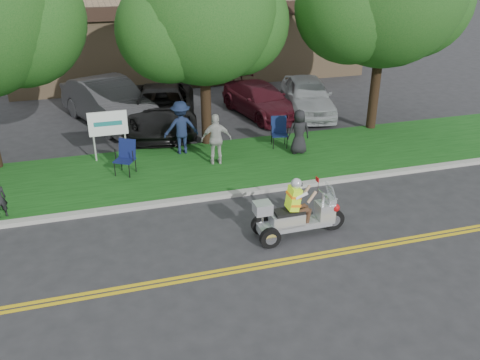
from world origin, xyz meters
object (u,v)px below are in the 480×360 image
object	(u,v)px
trike_scooter	(296,216)
lawn_chair_b	(279,130)
lawn_chair_a	(126,155)
parked_car_mid	(162,109)
spectator_adult_right	(216,139)
parked_car_far_right	(307,96)
parked_car_right	(261,100)
parked_car_left	(109,102)

from	to	relation	value
trike_scooter	lawn_chair_b	xyz separation A→B (m)	(1.66, 5.67, 0.14)
lawn_chair_a	parked_car_mid	size ratio (longest dim) A/B	0.19
trike_scooter	parked_car_mid	distance (m)	9.24
spectator_adult_right	parked_car_mid	size ratio (longest dim) A/B	0.30
parked_car_mid	parked_car_far_right	size ratio (longest dim) A/B	1.22
parked_car_mid	parked_car_right	size ratio (longest dim) A/B	1.24
lawn_chair_a	lawn_chair_b	size ratio (longest dim) A/B	1.02
lawn_chair_b	parked_car_left	size ratio (longest dim) A/B	0.19
parked_car_left	lawn_chair_a	bearing A→B (deg)	-110.56
parked_car_left	parked_car_mid	size ratio (longest dim) A/B	0.97
spectator_adult_right	parked_car_far_right	distance (m)	6.64
lawn_chair_a	parked_car_right	xyz separation A→B (m)	(5.95, 4.62, -0.05)
parked_car_far_right	lawn_chair_a	bearing A→B (deg)	-139.67
lawn_chair_a	parked_car_left	xyz separation A→B (m)	(-0.19, 5.24, 0.19)
trike_scooter	spectator_adult_right	size ratio (longest dim) A/B	1.45
spectator_adult_right	parked_car_right	world-z (taller)	spectator_adult_right
lawn_chair_b	parked_car_mid	world-z (taller)	parked_car_mid
parked_car_left	parked_car_right	xyz separation A→B (m)	(6.14, -0.62, -0.24)
lawn_chair_a	parked_car_right	bearing A→B (deg)	68.98
lawn_chair_a	parked_car_right	distance (m)	7.53
trike_scooter	spectator_adult_right	world-z (taller)	spectator_adult_right
lawn_chair_b	parked_car_right	bearing A→B (deg)	92.93
trike_scooter	parked_car_mid	world-z (taller)	trike_scooter
parked_car_mid	trike_scooter	bearing A→B (deg)	-68.01
lawn_chair_b	parked_car_mid	distance (m)	4.94
parked_car_left	parked_car_right	size ratio (longest dim) A/B	1.20
lawn_chair_a	spectator_adult_right	distance (m)	2.88
trike_scooter	lawn_chair_b	distance (m)	5.91
parked_car_mid	parked_car_far_right	xyz separation A→B (m)	(6.15, 0.06, 0.00)
lawn_chair_b	lawn_chair_a	bearing A→B (deg)	-159.51
lawn_chair_b	trike_scooter	bearing A→B (deg)	-94.65
lawn_chair_a	lawn_chair_b	bearing A→B (deg)	39.99
lawn_chair_a	parked_car_mid	xyz separation A→B (m)	(1.74, 4.18, 0.07)
trike_scooter	parked_car_right	distance (m)	9.72
lawn_chair_b	parked_car_left	world-z (taller)	parked_car_left
spectator_adult_right	parked_car_left	bearing A→B (deg)	-52.18
trike_scooter	parked_car_far_right	size ratio (longest dim) A/B	0.53
trike_scooter	lawn_chair_a	bearing A→B (deg)	126.88
parked_car_mid	spectator_adult_right	bearing A→B (deg)	-65.50
lawn_chair_b	parked_car_left	xyz separation A→B (m)	(-5.56, 4.41, 0.20)
parked_car_left	parked_car_right	bearing A→B (deg)	-28.49
lawn_chair_b	spectator_adult_right	size ratio (longest dim) A/B	0.63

